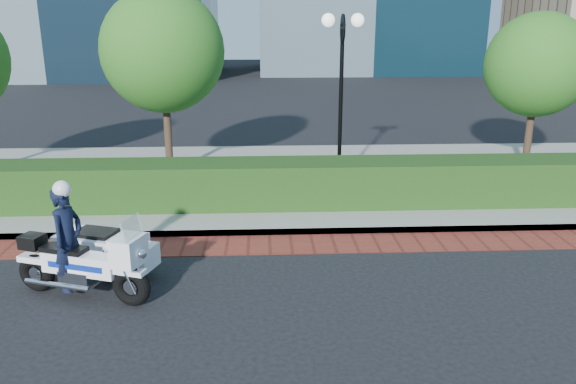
{
  "coord_description": "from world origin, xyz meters",
  "views": [
    {
      "loc": [
        -0.96,
        -8.63,
        4.13
      ],
      "look_at": [
        -0.47,
        1.74,
        1.0
      ],
      "focal_mm": 35.0,
      "sensor_mm": 36.0,
      "label": 1
    }
  ],
  "objects_px": {
    "tree_b": "(163,51)",
    "tree_c": "(537,65)",
    "police_motorcycle": "(88,251)",
    "lamppost": "(341,73)"
  },
  "relations": [
    {
      "from": "tree_c",
      "to": "police_motorcycle",
      "type": "relative_size",
      "value": 1.9
    },
    {
      "from": "tree_b",
      "to": "police_motorcycle",
      "type": "bearing_deg",
      "value": -92.15
    },
    {
      "from": "tree_b",
      "to": "tree_c",
      "type": "xyz_separation_m",
      "value": [
        10.0,
        -0.0,
        -0.39
      ]
    },
    {
      "from": "police_motorcycle",
      "to": "lamppost",
      "type": "bearing_deg",
      "value": 67.83
    },
    {
      "from": "lamppost",
      "to": "police_motorcycle",
      "type": "bearing_deg",
      "value": -131.35
    },
    {
      "from": "tree_b",
      "to": "tree_c",
      "type": "bearing_deg",
      "value": -0.0
    },
    {
      "from": "lamppost",
      "to": "tree_b",
      "type": "bearing_deg",
      "value": 163.89
    },
    {
      "from": "tree_c",
      "to": "police_motorcycle",
      "type": "bearing_deg",
      "value": -146.84
    },
    {
      "from": "tree_c",
      "to": "police_motorcycle",
      "type": "height_order",
      "value": "tree_c"
    },
    {
      "from": "tree_b",
      "to": "tree_c",
      "type": "distance_m",
      "value": 10.01
    }
  ]
}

